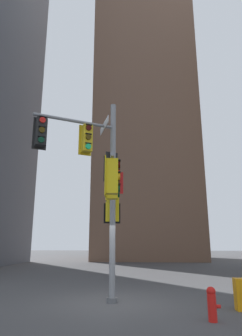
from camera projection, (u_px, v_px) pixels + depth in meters
ground at (112, 303)px, 9.61m from camera, size 120.00×120.00×0.00m
building_mid_block at (144, 56)px, 41.20m from camera, size 12.04×12.04×54.70m
signal_pole_assembly at (101, 178)px, 10.17m from camera, size 3.11×3.08×7.10m
fire_hydrant at (212, 303)px, 7.41m from camera, size 0.33×0.23×0.83m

